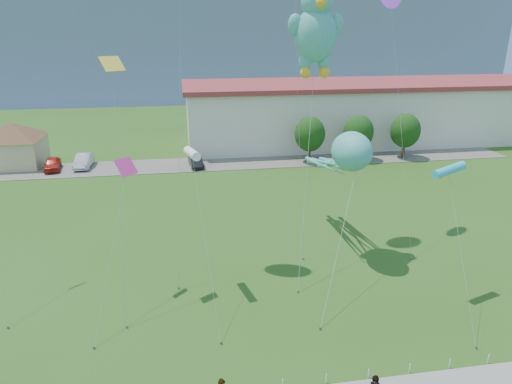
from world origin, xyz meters
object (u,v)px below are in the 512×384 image
Objects in this scene: pavilion at (13,140)px; warehouse at (399,110)px; parked_car_black at (196,161)px; octopus_kite at (344,158)px; teddy_bear_kite at (316,28)px; parked_car_silver at (84,161)px; parked_car_red at (52,164)px.

warehouse reaches higher than pavilion.
pavilion is 21.06m from parked_car_black.
teddy_bear_kite reaches higher than octopus_kite.
pavilion reaches higher than parked_car_silver.
pavilion reaches higher than parked_car_red.
pavilion is 2.39× the size of parked_car_black.
parked_car_silver is 34.06m from teddy_bear_kite.
octopus_kite is (9.29, -22.75, 6.16)m from parked_car_black.
teddy_bear_kite is (19.99, -23.59, 14.27)m from parked_car_silver.
parked_car_red is 0.88× the size of parked_car_silver.
octopus_kite is at bearing -73.90° from parked_car_black.
pavilion is at bearing -173.16° from warehouse.
parked_car_red is 0.28× the size of octopus_kite.
parked_car_silver is 12.83m from parked_car_black.
warehouse is 13.30× the size of parked_car_silver.
teddy_bear_kite reaches higher than parked_car_black.
parked_car_black is at bearing 108.55° from teddy_bear_kite.
parked_car_black is at bearing -10.83° from pavilion.
pavilion is 40.22m from octopus_kite.
parked_car_red is at bearing -30.11° from pavilion.
warehouse is at bearing 58.35° from octopus_kite.
octopus_kite reaches higher than parked_car_silver.
warehouse is 46.33m from parked_car_red.
parked_car_red is at bearing 136.43° from octopus_kite.
octopus_kite is (21.99, -24.61, 6.04)m from parked_car_silver.
octopus_kite reaches higher than pavilion.
parked_car_silver is (7.87, -2.07, -2.21)m from pavilion.
parked_car_silver is at bearing 2.23° from parked_car_red.
warehouse is 4.24× the size of octopus_kite.
pavilion reaches higher than parked_car_black.
warehouse is 15.07× the size of parked_car_red.
parked_car_red is 35.70m from teddy_bear_kite.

